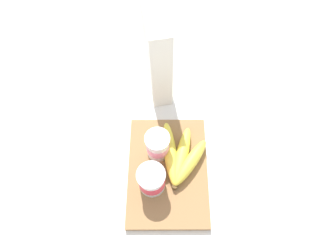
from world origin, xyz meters
The scene contains 6 objects.
ground_plane centered at (0.00, 0.00, 0.00)m, with size 2.40×2.40×0.00m, color silver.
cutting_board centered at (0.00, 0.00, 0.01)m, with size 0.32×0.22×0.02m, color olive.
cereal_box centered at (0.31, 0.03, 0.15)m, with size 0.20×0.06×0.29m, color white.
yogurt_cup_front centered at (-0.04, 0.04, 0.06)m, with size 0.07×0.07×0.09m.
yogurt_cup_back centered at (0.05, 0.03, 0.06)m, with size 0.07×0.07×0.09m.
banana_bunch centered at (0.03, -0.03, 0.04)m, with size 0.20×0.14×0.04m.
Camera 1 is at (-0.28, 0.00, 0.81)m, focal length 32.37 mm.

